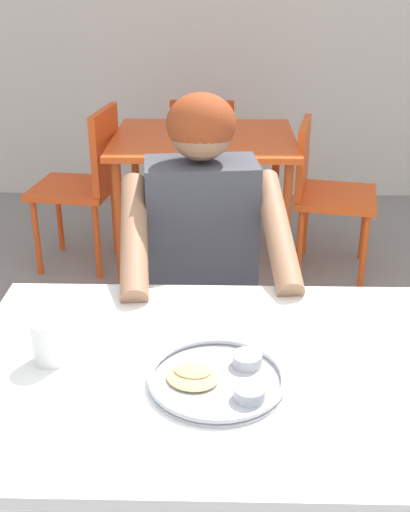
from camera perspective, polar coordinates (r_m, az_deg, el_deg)
table_foreground at (r=1.46m, az=2.50°, el=-12.45°), size 1.20×0.76×0.76m
thali_tray at (r=1.35m, az=1.26°, el=-10.87°), size 0.29×0.29×0.03m
drinking_cup at (r=1.44m, az=-13.75°, el=-7.25°), size 0.08×0.08×0.10m
chair_foreground at (r=2.25m, az=-0.43°, el=-3.77°), size 0.47×0.47×0.81m
diner_foreground at (r=1.94m, az=-0.11°, el=-0.50°), size 0.53×0.58×1.22m
table_background_red at (r=3.38m, az=-0.10°, el=9.26°), size 0.95×0.80×0.73m
chair_red_left at (r=3.47m, az=-10.51°, el=6.93°), size 0.47×0.46×0.88m
chair_red_right at (r=3.44m, az=10.49°, el=6.19°), size 0.49×0.51×0.81m
chair_red_far at (r=4.06m, az=-0.15°, el=9.41°), size 0.42×0.42×0.81m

